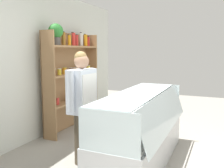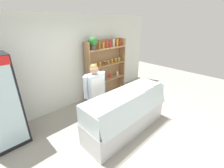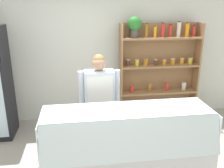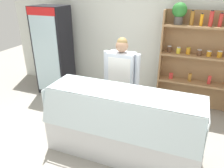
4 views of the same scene
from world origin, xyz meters
name	(u,v)px [view 1 (image 1 of 4)]	position (x,y,z in m)	size (l,w,h in m)	color
back_wall	(17,65)	(0.00, 2.18, 1.35)	(6.80, 0.10, 2.70)	silver
shelving_unit	(69,72)	(1.10, 1.90, 1.17)	(1.58, 0.29, 2.07)	#9E754C
deli_display_case	(141,142)	(0.17, 0.11, 0.31)	(2.19, 0.78, 1.01)	silver
shop_clerk	(82,98)	(-0.12, 0.88, 0.93)	(0.64, 0.25, 1.58)	#4C4233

